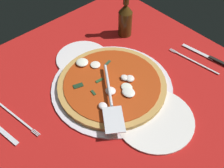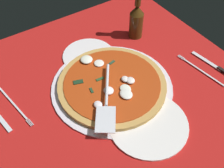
% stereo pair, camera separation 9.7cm
% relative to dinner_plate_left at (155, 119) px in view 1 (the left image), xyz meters
% --- Properties ---
extents(ground_plane, '(0.93, 0.93, 0.01)m').
position_rel_dinner_plate_left_xyz_m(ground_plane, '(0.21, -0.01, -0.01)').
color(ground_plane, '#AC1816').
extents(checker_pattern, '(0.93, 0.93, 0.00)m').
position_rel_dinner_plate_left_xyz_m(checker_pattern, '(0.21, -0.01, -0.01)').
color(checker_pattern, silver).
rests_on(checker_pattern, ground_plane).
extents(pizza_pan, '(0.43, 0.43, 0.01)m').
position_rel_dinner_plate_left_xyz_m(pizza_pan, '(0.20, 0.01, -0.00)').
color(pizza_pan, silver).
rests_on(pizza_pan, ground_plane).
extents(dinner_plate_left, '(0.26, 0.26, 0.01)m').
position_rel_dinner_plate_left_xyz_m(dinner_plate_left, '(0.00, 0.00, 0.00)').
color(dinner_plate_left, white).
rests_on(dinner_plate_left, ground_plane).
extents(dinner_plate_right, '(0.20, 0.20, 0.01)m').
position_rel_dinner_plate_left_xyz_m(dinner_plate_right, '(0.39, -0.00, 0.00)').
color(dinner_plate_right, white).
rests_on(dinner_plate_right, ground_plane).
extents(pizza, '(0.39, 0.39, 0.03)m').
position_rel_dinner_plate_left_xyz_m(pizza, '(0.20, 0.01, 0.01)').
color(pizza, tan).
rests_on(pizza, pizza_pan).
extents(pizza_server, '(0.25, 0.19, 0.01)m').
position_rel_dinner_plate_left_xyz_m(pizza_server, '(0.13, 0.08, 0.04)').
color(pizza_server, silver).
rests_on(pizza_server, pizza).
extents(place_setting_near, '(0.22, 0.15, 0.01)m').
position_rel_dinner_plate_left_xyz_m(place_setting_near, '(0.07, -0.35, -0.00)').
color(place_setting_near, white).
rests_on(place_setting_near, ground_plane).
extents(place_setting_far, '(0.21, 0.16, 0.01)m').
position_rel_dinner_plate_left_xyz_m(place_setting_far, '(0.32, 0.36, -0.00)').
color(place_setting_far, white).
rests_on(place_setting_far, ground_plane).
extents(beer_bottle, '(0.06, 0.06, 0.22)m').
position_rel_dinner_plate_left_xyz_m(beer_bottle, '(0.39, -0.24, 0.08)').
color(beer_bottle, '#412A0E').
rests_on(beer_bottle, ground_plane).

